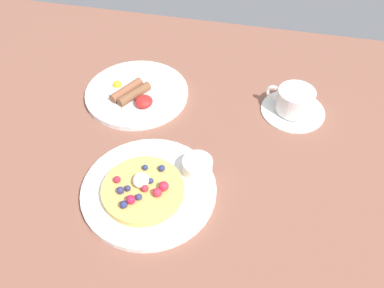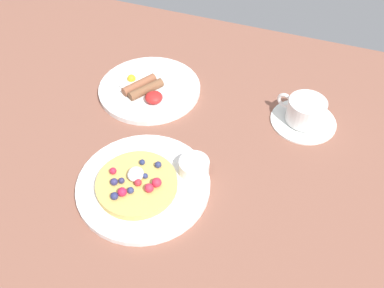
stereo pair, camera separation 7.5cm
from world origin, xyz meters
The scene contains 8 objects.
ground_plane centered at (0.00, 0.00, -1.50)cm, with size 192.56×111.79×3.00cm, color brown.
pancake_plate centered at (-2.37, -5.87, 0.62)cm, with size 24.90×24.90×1.24cm, color white.
pancake_with_berries centered at (-3.11, -6.96, 2.19)cm, with size 14.95×14.95×3.19cm.
syrup_ramekin centered at (5.51, -0.11, 2.71)cm, with size 5.73×5.73×2.85cm.
breakfast_plate centered at (-12.99, 20.07, 0.63)cm, with size 23.61×23.61×1.25cm, color white.
fried_breakfast centered at (-13.95, 18.25, 2.12)cm, with size 13.74×10.12×2.36cm.
coffee_saucer centered at (22.49, 22.20, 0.39)cm, with size 14.06×14.06×0.78cm, color white.
coffee_cup centered at (22.35, 22.24, 3.37)cm, with size 10.66×8.00×5.00cm.
Camera 1 is at (14.93, -47.51, 60.93)cm, focal length 37.80 mm.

